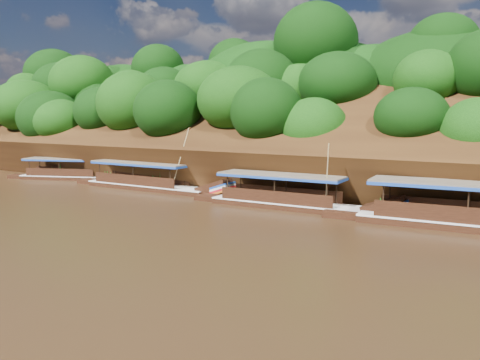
# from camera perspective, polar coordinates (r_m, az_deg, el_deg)

# --- Properties ---
(ground) EXTENTS (160.00, 160.00, 0.00)m
(ground) POSITION_cam_1_polar(r_m,az_deg,el_deg) (27.58, -1.82, -5.82)
(ground) COLOR black
(ground) RESTS_ON ground
(riverbank) EXTENTS (120.00, 30.06, 19.40)m
(riverbank) POSITION_cam_1_polar(r_m,az_deg,el_deg) (47.51, 14.04, 1.90)
(riverbank) COLOR black
(riverbank) RESTS_ON ground
(boat_1) EXTENTS (14.03, 3.00, 5.21)m
(boat_1) POSITION_cam_1_polar(r_m,az_deg,el_deg) (33.18, 7.18, -2.63)
(boat_1) COLOR black
(boat_1) RESTS_ON ground
(boat_2) EXTENTS (15.55, 2.77, 6.03)m
(boat_2) POSITION_cam_1_polar(r_m,az_deg,el_deg) (42.36, -10.39, -0.48)
(boat_2) COLOR black
(boat_2) RESTS_ON ground
(boat_3) EXTENTS (12.13, 6.44, 2.63)m
(boat_3) POSITION_cam_1_polar(r_m,az_deg,el_deg) (51.84, -19.41, 0.61)
(boat_3) COLOR black
(boat_3) RESTS_ON ground
(reeds) EXTENTS (50.82, 2.22, 2.20)m
(reeds) POSITION_cam_1_polar(r_m,az_deg,el_deg) (36.75, 3.30, -1.05)
(reeds) COLOR #1D6419
(reeds) RESTS_ON ground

